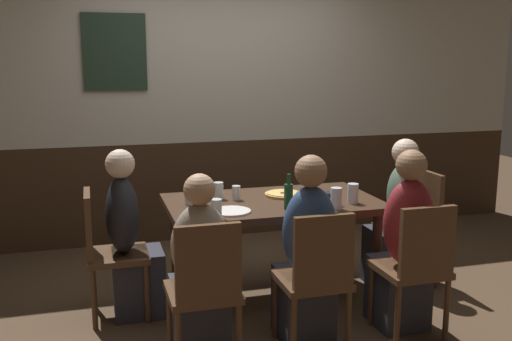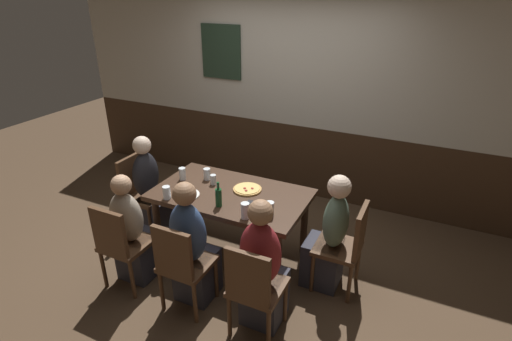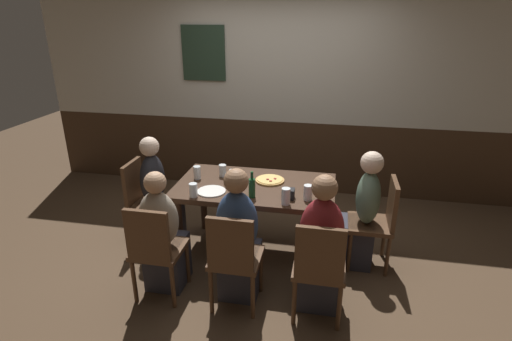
# 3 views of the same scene
# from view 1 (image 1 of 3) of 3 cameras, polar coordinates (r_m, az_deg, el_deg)

# --- Properties ---
(ground_plane) EXTENTS (12.00, 12.00, 0.00)m
(ground_plane) POSITION_cam_1_polar(r_m,az_deg,el_deg) (4.42, 1.57, -12.28)
(ground_plane) COLOR #4C3826
(wall_back) EXTENTS (6.40, 0.13, 2.60)m
(wall_back) POSITION_cam_1_polar(r_m,az_deg,el_deg) (5.67, -3.51, 6.47)
(wall_back) COLOR #3D2819
(wall_back) RESTS_ON ground_plane
(dining_table) EXTENTS (1.51, 0.87, 0.74)m
(dining_table) POSITION_cam_1_polar(r_m,az_deg,el_deg) (4.21, 1.61, -4.09)
(dining_table) COLOR #382316
(dining_table) RESTS_ON ground_plane
(chair_left_near) EXTENTS (0.40, 0.40, 0.88)m
(chair_left_near) POSITION_cam_1_polar(r_m,az_deg,el_deg) (3.31, -5.00, -11.17)
(chair_left_near) COLOR #513521
(chair_left_near) RESTS_ON ground_plane
(chair_mid_near) EXTENTS (0.40, 0.40, 0.88)m
(chair_mid_near) POSITION_cam_1_polar(r_m,az_deg,el_deg) (3.49, 5.91, -10.02)
(chair_mid_near) COLOR #513521
(chair_mid_near) RESTS_ON ground_plane
(chair_right_near) EXTENTS (0.40, 0.40, 0.88)m
(chair_right_near) POSITION_cam_1_polar(r_m,az_deg,el_deg) (3.78, 15.41, -8.72)
(chair_right_near) COLOR #513521
(chair_right_near) RESTS_ON ground_plane
(chair_head_west) EXTENTS (0.40, 0.40, 0.88)m
(chair_head_west) POSITION_cam_1_polar(r_m,az_deg,el_deg) (4.07, -14.44, -7.26)
(chair_head_west) COLOR #513521
(chair_head_west) RESTS_ON ground_plane
(chair_head_east) EXTENTS (0.40, 0.40, 0.88)m
(chair_head_east) POSITION_cam_1_polar(r_m,az_deg,el_deg) (4.72, 15.30, -4.76)
(chair_head_east) COLOR #513521
(chair_head_east) RESTS_ON ground_plane
(person_left_near) EXTENTS (0.34, 0.37, 1.11)m
(person_left_near) POSITION_cam_1_polar(r_m,az_deg,el_deg) (3.47, -5.53, -10.68)
(person_left_near) COLOR #2D2D38
(person_left_near) RESTS_ON ground_plane
(person_mid_near) EXTENTS (0.34, 0.37, 1.19)m
(person_mid_near) POSITION_cam_1_polar(r_m,az_deg,el_deg) (3.63, 4.96, -9.08)
(person_mid_near) COLOR #2D2D38
(person_mid_near) RESTS_ON ground_plane
(person_right_near) EXTENTS (0.34, 0.37, 1.19)m
(person_right_near) POSITION_cam_1_polar(r_m,az_deg,el_deg) (3.90, 14.18, -7.91)
(person_right_near) COLOR #2D2D38
(person_right_near) RESTS_ON ground_plane
(person_head_west) EXTENTS (0.37, 0.34, 1.15)m
(person_head_west) POSITION_cam_1_polar(r_m,az_deg,el_deg) (4.07, -12.14, -7.25)
(person_head_west) COLOR #2D2D38
(person_head_west) RESTS_ON ground_plane
(person_head_east) EXTENTS (0.37, 0.34, 1.14)m
(person_head_east) POSITION_cam_1_polar(r_m,az_deg,el_deg) (4.65, 13.58, -5.07)
(person_head_east) COLOR #2D2D38
(person_head_east) RESTS_ON ground_plane
(pizza) EXTENTS (0.28, 0.28, 0.03)m
(pizza) POSITION_cam_1_polar(r_m,az_deg,el_deg) (4.33, 2.73, -2.31)
(pizza) COLOR tan
(pizza) RESTS_ON dining_table
(pint_glass_stout) EXTENTS (0.07, 0.07, 0.13)m
(pint_glass_stout) POSITION_cam_1_polar(r_m,az_deg,el_deg) (3.71, -3.91, -3.89)
(pint_glass_stout) COLOR silver
(pint_glass_stout) RESTS_ON dining_table
(tumbler_water) EXTENTS (0.07, 0.07, 0.13)m
(tumbler_water) POSITION_cam_1_polar(r_m,az_deg,el_deg) (4.07, -6.49, -2.54)
(tumbler_water) COLOR silver
(tumbler_water) RESTS_ON dining_table
(pint_glass_pale) EXTENTS (0.08, 0.08, 0.15)m
(pint_glass_pale) POSITION_cam_1_polar(r_m,az_deg,el_deg) (3.97, 7.84, -2.86)
(pint_glass_pale) COLOR silver
(pint_glass_pale) RESTS_ON dining_table
(beer_glass_tall) EXTENTS (0.08, 0.08, 0.14)m
(beer_glass_tall) POSITION_cam_1_polar(r_m,az_deg,el_deg) (4.15, 9.44, -2.35)
(beer_glass_tall) COLOR silver
(beer_glass_tall) RESTS_ON dining_table
(pint_glass_amber) EXTENTS (0.06, 0.06, 0.10)m
(pint_glass_amber) POSITION_cam_1_polar(r_m,az_deg,el_deg) (4.19, -1.95, -2.29)
(pint_glass_amber) COLOR silver
(pint_glass_amber) RESTS_ON dining_table
(highball_clear) EXTENTS (0.07, 0.07, 0.12)m
(highball_clear) POSITION_cam_1_polar(r_m,az_deg,el_deg) (4.22, -3.69, -2.06)
(highball_clear) COLOR silver
(highball_clear) RESTS_ON dining_table
(beer_bottle_green) EXTENTS (0.06, 0.06, 0.24)m
(beer_bottle_green) POSITION_cam_1_polar(r_m,az_deg,el_deg) (3.92, 3.19, -2.47)
(beer_bottle_green) COLOR #194723
(beer_bottle_green) RESTS_ON dining_table
(plate_white_large) EXTENTS (0.26, 0.26, 0.01)m
(plate_white_large) POSITION_cam_1_polar(r_m,az_deg,el_deg) (3.87, -2.46, -3.99)
(plate_white_large) COLOR white
(plate_white_large) RESTS_ON dining_table
(condiment_caddy) EXTENTS (0.11, 0.09, 0.09)m
(condiment_caddy) POSITION_cam_1_polar(r_m,az_deg,el_deg) (4.08, 7.26, -2.72)
(condiment_caddy) COLOR black
(condiment_caddy) RESTS_ON dining_table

